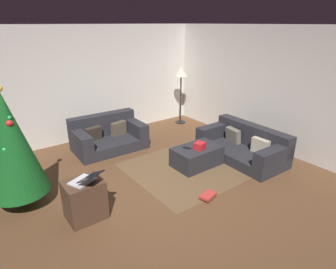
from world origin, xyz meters
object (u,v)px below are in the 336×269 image
Objects in this scene: laptop at (85,179)px; couch_left at (107,136)px; tv_remote at (187,148)px; couch_right at (244,146)px; ottoman at (197,156)px; side_table at (85,200)px; christmas_tree at (11,145)px; corner_lamp at (181,76)px; book_stack at (208,196)px; gift_box at (200,146)px.

couch_left is at bearing 58.12° from laptop.
laptop is at bearing 164.16° from tv_remote.
couch_right is 1.08m from ottoman.
side_table is (-3.40, 0.07, 0.04)m from couch_right.
corner_lamp is (4.39, 1.54, 0.30)m from christmas_tree.
couch_left is at bearing 45.42° from couch_right.
corner_lamp reaches higher than laptop.
christmas_tree reaches higher than ottoman.
book_stack is (0.39, -2.80, -0.24)m from couch_left.
side_table is 1.15× the size of laptop.
laptop is (-1.33, -2.13, 0.36)m from couch_left.
tv_remote is (0.83, -1.74, 0.11)m from couch_left.
couch_right is 1.29m from tv_remote.
couch_left is 2.09m from ottoman.
gift_box is at bearing -69.83° from tv_remote.
couch_right is 9.51× the size of gift_box.
couch_right is at bearing -1.20° from side_table.
corner_lamp reaches higher than ottoman.
corner_lamp is at bearing -169.59° from couch_left.
couch_right is 1.18× the size of corner_lamp.
laptop reaches higher than couch_left.
side_table is at bearing -174.08° from ottoman.
side_table is at bearing 58.93° from couch_left.
book_stack is at bearing 113.14° from couch_right.
book_stack is (-0.44, -1.05, -0.35)m from tv_remote.
book_stack is at bearing -122.35° from corner_lamp.
christmas_tree is at bearing -160.70° from corner_lamp.
ottoman is 2.41m from laptop.
side_table is 1.91m from book_stack.
couch_right is at bearing -13.20° from christmas_tree.
christmas_tree is at bearing 168.16° from ottoman.
christmas_tree is at bearing 166.56° from gift_box.
gift_box is 3.15m from christmas_tree.
corner_lamp reaches higher than tv_remote.
gift_box is 1.19× the size of tv_remote.
couch_left is at bearing 119.22° from ottoman.
book_stack is (2.40, -1.61, -0.97)m from christmas_tree.
ottoman is at bearing -122.12° from corner_lamp.
gift_box is 0.25m from tv_remote.
gift_box reaches higher than ottoman.
tv_remote is 0.31× the size of laptop.
laptop is (0.03, -0.06, 0.35)m from side_table.
laptop reaches higher than ottoman.
laptop is (0.68, -0.94, -0.37)m from christmas_tree.
side_table is 0.38× the size of corner_lamp.
side_table is at bearing 157.42° from book_stack.
ottoman is 5.80× the size of tv_remote.
laptop is at bearing -172.56° from ottoman.
couch_left is 0.82× the size of christmas_tree.
christmas_tree is at bearing 142.94° from tv_remote.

